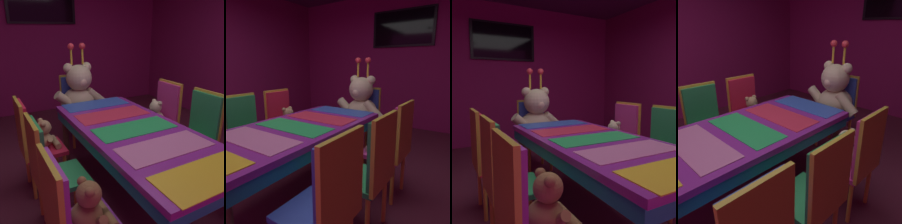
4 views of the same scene
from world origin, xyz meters
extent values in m
plane|color=#591E33|center=(0.00, 0.00, 0.00)|extent=(7.90, 7.90, 0.00)
cube|color=#8C1959|center=(0.00, 3.20, 1.40)|extent=(5.20, 0.12, 2.80)
cube|color=purple|center=(0.00, 0.00, 0.71)|extent=(0.90, 2.00, 0.05)
cube|color=teal|center=(0.00, 0.00, 0.64)|extent=(0.88, 1.96, 0.10)
cylinder|color=#4C3826|center=(0.38, 0.90, 0.34)|extent=(0.07, 0.07, 0.69)
cylinder|color=#4C3826|center=(-0.38, 0.90, 0.34)|extent=(0.07, 0.07, 0.69)
cube|color=pink|center=(0.00, -0.42, 0.74)|extent=(0.77, 0.32, 0.01)
cube|color=green|center=(0.00, 0.00, 0.74)|extent=(0.77, 0.32, 0.01)
cube|color=#E52D4C|center=(0.00, 0.42, 0.74)|extent=(0.77, 0.32, 0.01)
cube|color=blue|center=(0.00, 0.85, 0.74)|extent=(0.77, 0.32, 0.01)
cylinder|color=gold|center=(-0.58, -0.44, 0.21)|extent=(0.04, 0.04, 0.42)
cube|color=#268C4C|center=(-0.71, 0.01, 0.44)|extent=(0.40, 0.40, 0.04)
cube|color=#268C4C|center=(-0.89, 0.01, 0.71)|extent=(0.05, 0.38, 0.50)
cube|color=gold|center=(-0.91, 0.01, 0.71)|extent=(0.03, 0.41, 0.55)
cylinder|color=gold|center=(-0.55, 0.17, 0.21)|extent=(0.04, 0.04, 0.42)
cylinder|color=gold|center=(-0.55, -0.15, 0.21)|extent=(0.04, 0.04, 0.42)
cylinder|color=gold|center=(-0.87, 0.17, 0.21)|extent=(0.04, 0.04, 0.42)
cylinder|color=gold|center=(-0.87, -0.15, 0.21)|extent=(0.04, 0.04, 0.42)
cube|color=red|center=(-0.72, 0.58, 0.44)|extent=(0.40, 0.40, 0.04)
cube|color=red|center=(-0.90, 0.58, 0.71)|extent=(0.05, 0.38, 0.50)
cube|color=gold|center=(-0.92, 0.58, 0.71)|extent=(0.03, 0.41, 0.55)
cylinder|color=gold|center=(-0.56, 0.74, 0.21)|extent=(0.04, 0.04, 0.42)
cylinder|color=gold|center=(-0.56, 0.42, 0.21)|extent=(0.04, 0.04, 0.42)
cylinder|color=gold|center=(-0.88, 0.74, 0.21)|extent=(0.04, 0.04, 0.42)
cylinder|color=gold|center=(-0.88, 0.42, 0.21)|extent=(0.04, 0.04, 0.42)
ellipsoid|color=tan|center=(-0.72, 0.58, 0.54)|extent=(0.19, 0.19, 0.15)
sphere|color=tan|center=(-0.70, 0.58, 0.68)|extent=(0.15, 0.15, 0.15)
sphere|color=tan|center=(-0.65, 0.58, 0.67)|extent=(0.06, 0.06, 0.06)
sphere|color=tan|center=(-0.72, 0.64, 0.73)|extent=(0.06, 0.06, 0.06)
sphere|color=tan|center=(-0.72, 0.53, 0.73)|extent=(0.06, 0.06, 0.06)
cylinder|color=tan|center=(-0.68, 0.68, 0.56)|extent=(0.05, 0.13, 0.12)
cylinder|color=tan|center=(-0.68, 0.49, 0.56)|extent=(0.05, 0.13, 0.12)
cylinder|color=tan|center=(-0.60, 0.63, 0.49)|extent=(0.06, 0.14, 0.06)
cylinder|color=tan|center=(-0.60, 0.53, 0.49)|extent=(0.06, 0.14, 0.06)
cube|color=#268C4C|center=(0.73, -0.01, 0.44)|extent=(0.40, 0.40, 0.04)
cube|color=#268C4C|center=(0.91, -0.01, 0.71)|extent=(0.05, 0.38, 0.50)
cube|color=gold|center=(0.94, -0.01, 0.71)|extent=(0.03, 0.41, 0.55)
cylinder|color=gold|center=(0.89, 0.15, 0.21)|extent=(0.04, 0.04, 0.42)
cylinder|color=gold|center=(0.57, 0.15, 0.21)|extent=(0.04, 0.04, 0.42)
cylinder|color=gold|center=(0.57, -0.17, 0.21)|extent=(0.04, 0.04, 0.42)
cube|color=#CC338C|center=(0.71, 0.56, 0.44)|extent=(0.40, 0.40, 0.04)
cube|color=#CC338C|center=(0.89, 0.56, 0.71)|extent=(0.05, 0.38, 0.50)
cube|color=gold|center=(0.91, 0.56, 0.71)|extent=(0.03, 0.41, 0.55)
cylinder|color=gold|center=(0.87, 0.72, 0.21)|extent=(0.04, 0.04, 0.42)
cylinder|color=gold|center=(0.87, 0.40, 0.21)|extent=(0.04, 0.04, 0.42)
cylinder|color=gold|center=(0.55, 0.72, 0.21)|extent=(0.04, 0.04, 0.42)
cylinder|color=gold|center=(0.55, 0.40, 0.21)|extent=(0.04, 0.04, 0.42)
ellipsoid|color=beige|center=(0.71, 0.56, 0.54)|extent=(0.19, 0.19, 0.15)
sphere|color=beige|center=(0.69, 0.56, 0.68)|extent=(0.15, 0.15, 0.15)
sphere|color=#FDDCAD|center=(0.64, 0.56, 0.67)|extent=(0.06, 0.06, 0.06)
sphere|color=beige|center=(0.71, 0.51, 0.74)|extent=(0.06, 0.06, 0.06)
sphere|color=beige|center=(0.71, 0.62, 0.74)|extent=(0.06, 0.06, 0.06)
cylinder|color=beige|center=(0.67, 0.47, 0.56)|extent=(0.05, 0.14, 0.13)
cylinder|color=beige|center=(0.67, 0.66, 0.56)|extent=(0.05, 0.14, 0.13)
cylinder|color=beige|center=(0.58, 0.51, 0.49)|extent=(0.07, 0.14, 0.07)
cylinder|color=beige|center=(0.58, 0.61, 0.49)|extent=(0.07, 0.14, 0.07)
cube|color=#2D47B2|center=(0.00, 1.42, 0.44)|extent=(0.40, 0.40, 0.04)
cube|color=#2D47B2|center=(0.00, 1.60, 0.71)|extent=(0.38, 0.05, 0.50)
cube|color=gold|center=(0.00, 1.62, 0.71)|extent=(0.41, 0.03, 0.55)
cylinder|color=gold|center=(0.16, 1.58, 0.21)|extent=(0.04, 0.04, 0.42)
cylinder|color=gold|center=(0.16, 1.26, 0.21)|extent=(0.04, 0.04, 0.42)
cylinder|color=gold|center=(-0.16, 1.58, 0.21)|extent=(0.04, 0.04, 0.42)
cylinder|color=gold|center=(-0.16, 1.26, 0.21)|extent=(0.04, 0.04, 0.42)
ellipsoid|color=beige|center=(0.00, 1.42, 0.66)|extent=(0.44, 0.44, 0.35)
sphere|color=beige|center=(0.00, 1.38, 0.97)|extent=(0.35, 0.35, 0.35)
sphere|color=#FDDCAD|center=(0.00, 1.26, 0.95)|extent=(0.13, 0.13, 0.13)
sphere|color=beige|center=(0.13, 1.42, 1.11)|extent=(0.13, 0.13, 0.13)
sphere|color=beige|center=(-0.13, 1.42, 1.11)|extent=(0.13, 0.13, 0.13)
cylinder|color=beige|center=(0.22, 1.33, 0.69)|extent=(0.31, 0.12, 0.29)
cylinder|color=beige|center=(-0.22, 1.33, 0.69)|extent=(0.31, 0.12, 0.29)
cylinder|color=beige|center=(0.12, 1.13, 0.54)|extent=(0.33, 0.15, 0.15)
cylinder|color=beige|center=(-0.12, 1.13, 0.54)|extent=(0.33, 0.15, 0.15)
cylinder|color=gold|center=(0.08, 1.42, 1.27)|extent=(0.03, 0.03, 0.24)
sphere|color=#E5333F|center=(0.08, 1.42, 1.39)|extent=(0.09, 0.09, 0.09)
cylinder|color=gold|center=(-0.08, 1.42, 1.27)|extent=(0.03, 0.03, 0.24)
sphere|color=#E5333F|center=(-0.08, 1.42, 1.39)|extent=(0.09, 0.09, 0.09)
camera|label=1|loc=(-1.18, -1.72, 1.62)|focal=38.99mm
camera|label=2|loc=(1.47, -1.40, 1.33)|focal=34.18mm
camera|label=3|loc=(-1.19, -1.65, 1.22)|focal=37.60mm
camera|label=4|loc=(1.55, -1.00, 1.60)|focal=35.90mm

